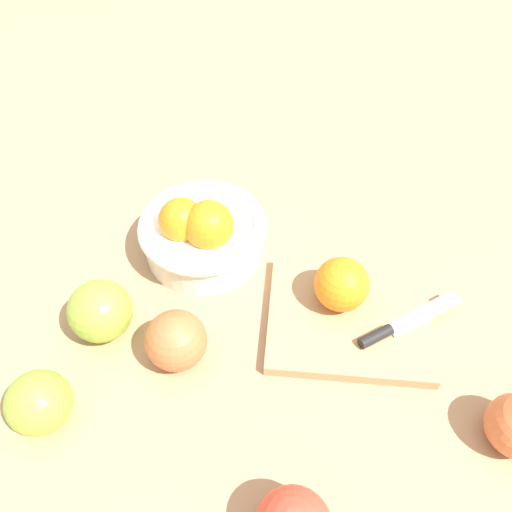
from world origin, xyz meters
name	(u,v)px	position (x,y,z in m)	size (l,w,h in m)	color
ground_plane	(283,368)	(0.00, 0.00, 0.00)	(2.40, 2.40, 0.00)	tan
bowl	(202,232)	(-0.15, 0.15, 0.04)	(0.18, 0.18, 0.10)	white
cutting_board	(349,319)	(0.07, 0.09, 0.01)	(0.21, 0.17, 0.02)	tan
orange_on_board	(342,284)	(0.05, 0.11, 0.05)	(0.07, 0.07, 0.07)	orange
knife	(397,326)	(0.12, 0.08, 0.02)	(0.12, 0.12, 0.01)	silver
apple_front_left	(39,402)	(-0.24, -0.13, 0.04)	(0.07, 0.07, 0.07)	#8EB738
apple_mid_left	(176,340)	(-0.13, -0.02, 0.04)	(0.07, 0.07, 0.07)	#CC6638
apple_mid_left_2	(100,311)	(-0.23, -0.01, 0.04)	(0.08, 0.08, 0.08)	#8EB738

